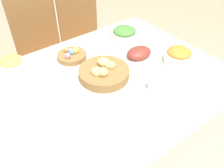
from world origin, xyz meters
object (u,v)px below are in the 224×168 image
object	(u,v)px
fork	(116,139)
knife	(164,109)
drinking_cup	(155,84)
chair_far_center	(45,50)
dinner_plate	(141,122)
spoon	(167,106)
carrot_bowl	(179,56)
butter_dish	(75,126)
chair_far_right	(86,35)
bread_basket	(104,72)
green_salad_bowl	(124,34)
pineapple_bowl	(12,64)
ham_platter	(139,54)
egg_basket	(72,55)

from	to	relation	value
fork	knife	distance (m)	0.32
fork	drinking_cup	size ratio (longest dim) A/B	2.19
chair_far_center	dinner_plate	distance (m)	1.30
spoon	knife	bearing A→B (deg)	-179.55
carrot_bowl	butter_dish	size ratio (longest dim) A/B	1.69
chair_far_center	fork	xyz separation A→B (m)	(-0.21, -1.28, 0.23)
chair_far_right	bread_basket	size ratio (longest dim) A/B	3.22
green_salad_bowl	pineapple_bowl	world-z (taller)	green_salad_bowl
green_salad_bowl	fork	bearing A→B (deg)	-132.05
chair_far_center	ham_platter	xyz separation A→B (m)	(0.34, -0.84, 0.26)
carrot_bowl	fork	xyz separation A→B (m)	(-0.71, -0.24, -0.05)
egg_basket	pineapple_bowl	distance (m)	0.38
chair_far_center	pineapple_bowl	world-z (taller)	chair_far_center
ham_platter	pineapple_bowl	world-z (taller)	pineapple_bowl
chair_far_right	fork	world-z (taller)	chair_far_right
dinner_plate	knife	distance (m)	0.16
carrot_bowl	chair_far_center	bearing A→B (deg)	115.65
chair_far_center	green_salad_bowl	xyz separation A→B (m)	(0.41, -0.59, 0.28)
pineapple_bowl	knife	size ratio (longest dim) A/B	0.94
ham_platter	green_salad_bowl	bearing A→B (deg)	72.35
chair_far_center	bread_basket	size ratio (longest dim) A/B	3.22
ham_platter	dinner_plate	bearing A→B (deg)	-131.09
butter_dish	ham_platter	bearing A→B (deg)	22.03
carrot_bowl	green_salad_bowl	bearing A→B (deg)	100.72
bread_basket	drinking_cup	bearing A→B (deg)	-58.51
pineapple_bowl	egg_basket	bearing A→B (deg)	-17.38
butter_dish	pineapple_bowl	bearing A→B (deg)	96.03
bread_basket	carrot_bowl	xyz separation A→B (m)	(0.48, -0.17, 0.01)
chair_far_right	ham_platter	size ratio (longest dim) A/B	3.52
spoon	butter_dish	world-z (taller)	butter_dish
chair_far_center	bread_basket	bearing A→B (deg)	-92.79
fork	chair_far_center	bearing A→B (deg)	80.36
bread_basket	butter_dish	xyz separation A→B (m)	(-0.34, -0.23, -0.02)
green_salad_bowl	spoon	bearing A→B (deg)	-111.80
knife	butter_dish	size ratio (longest dim) A/B	1.55
pineapple_bowl	butter_dish	size ratio (longest dim) A/B	1.46
egg_basket	carrot_bowl	size ratio (longest dim) A/B	1.07
fork	knife	bearing A→B (deg)	-0.45
chair_far_center	fork	bearing A→B (deg)	-103.29
carrot_bowl	pineapple_bowl	distance (m)	1.06
bread_basket	butter_dish	bearing A→B (deg)	-145.68
carrot_bowl	pineapple_bowl	xyz separation A→B (m)	(-0.89, 0.58, -0.01)
egg_basket	knife	bearing A→B (deg)	-78.67
pineapple_bowl	spoon	xyz separation A→B (m)	(0.53, -0.82, -0.04)
chair_far_right	bread_basket	world-z (taller)	chair_far_right
chair_far_right	drinking_cup	distance (m)	1.19
spoon	butter_dish	size ratio (longest dim) A/B	1.55
drinking_cup	pineapple_bowl	bearing A→B (deg)	130.42
green_salad_bowl	spoon	xyz separation A→B (m)	(-0.28, -0.69, -0.04)
carrot_bowl	dinner_plate	bearing A→B (deg)	-156.24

